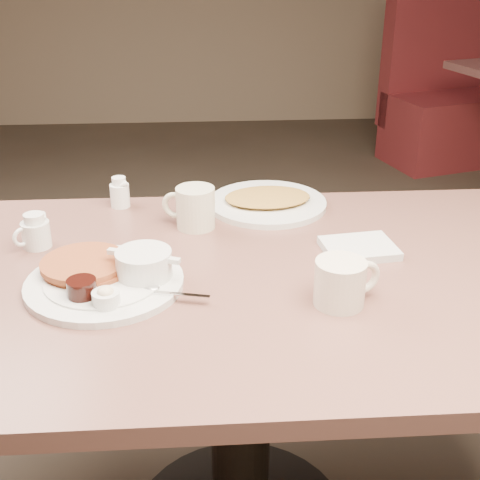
{
  "coord_description": "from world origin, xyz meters",
  "views": [
    {
      "loc": [
        -0.08,
        -1.17,
        1.39
      ],
      "look_at": [
        0.0,
        0.02,
        0.82
      ],
      "focal_mm": 48.0,
      "sensor_mm": 36.0,
      "label": 1
    }
  ],
  "objects": [
    {
      "name": "diner_table",
      "position": [
        0.0,
        0.0,
        0.58
      ],
      "size": [
        1.5,
        0.9,
        0.75
      ],
      "color": "#84564C",
      "rests_on": "ground"
    },
    {
      "name": "main_plate",
      "position": [
        -0.27,
        -0.03,
        0.77
      ],
      "size": [
        0.42,
        0.41,
        0.07
      ],
      "color": "silver",
      "rests_on": "diner_table"
    },
    {
      "name": "coffee_mug_near",
      "position": [
        0.18,
        -0.13,
        0.8
      ],
      "size": [
        0.15,
        0.13,
        0.09
      ],
      "color": "white",
      "rests_on": "diner_table"
    },
    {
      "name": "napkin",
      "position": [
        0.27,
        0.09,
        0.76
      ],
      "size": [
        0.17,
        0.14,
        0.02
      ],
      "color": "silver",
      "rests_on": "diner_table"
    },
    {
      "name": "coffee_mug_far",
      "position": [
        -0.1,
        0.25,
        0.8
      ],
      "size": [
        0.14,
        0.12,
        0.1
      ],
      "color": "beige",
      "rests_on": "diner_table"
    },
    {
      "name": "creamer_left",
      "position": [
        -0.45,
        0.16,
        0.79
      ],
      "size": [
        0.09,
        0.08,
        0.08
      ],
      "color": "white",
      "rests_on": "diner_table"
    },
    {
      "name": "creamer_right",
      "position": [
        -0.29,
        0.39,
        0.79
      ],
      "size": [
        0.07,
        0.07,
        0.08
      ],
      "color": "white",
      "rests_on": "diner_table"
    },
    {
      "name": "hash_plate",
      "position": [
        0.09,
        0.37,
        0.76
      ],
      "size": [
        0.33,
        0.33,
        0.04
      ],
      "color": "silver",
      "rests_on": "diner_table"
    }
  ]
}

